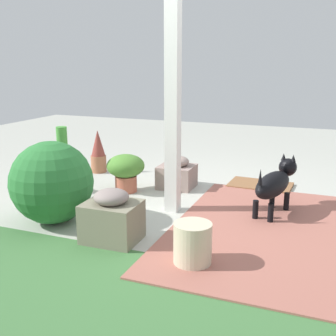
% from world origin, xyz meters
% --- Properties ---
extents(ground_plane, '(12.00, 12.00, 0.00)m').
position_xyz_m(ground_plane, '(0.00, 0.00, 0.00)').
color(ground_plane, '#ADAFA4').
extents(brick_path, '(1.80, 2.40, 0.02)m').
position_xyz_m(brick_path, '(-0.84, 0.24, 0.01)').
color(brick_path, '#9F5E50').
rests_on(brick_path, ground).
extents(porch_pillar, '(0.13, 0.13, 2.18)m').
position_xyz_m(porch_pillar, '(0.21, 0.04, 1.09)').
color(porch_pillar, white).
rests_on(porch_pillar, ground).
extents(stone_planter_nearest, '(0.41, 0.38, 0.38)m').
position_xyz_m(stone_planter_nearest, '(0.45, -0.71, 0.17)').
color(stone_planter_nearest, gray).
rests_on(stone_planter_nearest, ground).
extents(stone_planter_far, '(0.45, 0.38, 0.44)m').
position_xyz_m(stone_planter_far, '(0.42, 0.89, 0.20)').
color(stone_planter_far, slate).
rests_on(stone_planter_far, ground).
extents(round_shrub, '(0.75, 0.75, 0.75)m').
position_xyz_m(round_shrub, '(1.12, 0.72, 0.38)').
color(round_shrub, '#296F32').
rests_on(round_shrub, ground).
extents(terracotta_pot_broad, '(0.43, 0.43, 0.43)m').
position_xyz_m(terracotta_pot_broad, '(0.93, -0.35, 0.26)').
color(terracotta_pot_broad, '#B25B46').
rests_on(terracotta_pot_broad, ground).
extents(terracotta_pot_spiky, '(0.20, 0.20, 0.57)m').
position_xyz_m(terracotta_pot_spiky, '(1.66, -0.99, 0.27)').
color(terracotta_pot_spiky, '#9B5F42').
rests_on(terracotta_pot_spiky, ground).
extents(terracotta_pot_tall, '(0.21, 0.21, 0.74)m').
position_xyz_m(terracotta_pot_tall, '(1.56, -0.08, 0.27)').
color(terracotta_pot_tall, '#C96943').
rests_on(terracotta_pot_tall, ground).
extents(dog, '(0.37, 0.78, 0.54)m').
position_xyz_m(dog, '(-0.73, -0.23, 0.31)').
color(dog, black).
rests_on(dog, ground).
extents(ceramic_urn, '(0.28, 0.28, 0.32)m').
position_xyz_m(ceramic_urn, '(-0.33, 1.05, 0.16)').
color(ceramic_urn, beige).
rests_on(ceramic_urn, ground).
extents(doormat, '(0.73, 0.48, 0.03)m').
position_xyz_m(doormat, '(-0.46, -1.11, 0.01)').
color(doormat, brown).
rests_on(doormat, ground).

